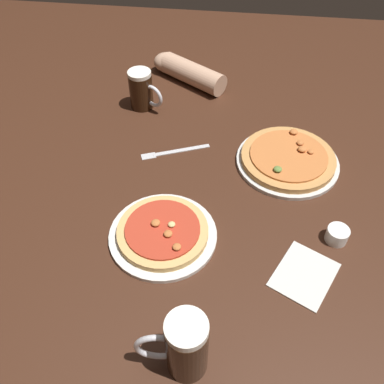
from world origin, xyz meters
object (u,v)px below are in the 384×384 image
Objects in this scene: beer_mug_dark at (142,90)px; beer_mug_amber at (184,346)px; pizza_plate_near at (163,233)px; pizza_plate_far at (288,159)px; diner_arm at (186,71)px; fork_left at (174,151)px; ramekin_sauce at (337,235)px; napkin_folded at (304,274)px.

beer_mug_dark is 0.90m from beer_mug_amber.
pizza_plate_far is at bearing 44.54° from pizza_plate_near.
diner_arm is at bearing 55.94° from beer_mug_dark.
fork_left is (-0.12, 0.64, -0.08)m from beer_mug_amber.
diner_arm is (-0.36, 0.42, 0.02)m from pizza_plate_far.
pizza_plate_near is 2.05× the size of beer_mug_dark.
ramekin_sauce is (0.60, -0.50, -0.05)m from beer_mug_dark.
fork_left is (-0.02, 0.33, -0.01)m from pizza_plate_near.
diner_arm is (0.12, 0.18, -0.03)m from beer_mug_dark.
ramekin_sauce is at bearing 46.53° from beer_mug_amber.
pizza_plate_far is 0.54m from beer_mug_dark.
beer_mug_dark is at bearing 106.70° from pizza_plate_near.
beer_mug_dark is at bearing 107.03° from beer_mug_amber.
pizza_plate_far is at bearing 70.35° from beer_mug_amber.
pizza_plate_near is at bearing 107.60° from beer_mug_amber.
pizza_plate_near is at bearing -86.84° from diner_arm.
beer_mug_amber reaches higher than pizza_plate_far.
pizza_plate_near is 0.33m from fork_left.
beer_mug_dark is 0.79m from ramekin_sauce.
diner_arm reaches higher than napkin_folded.
ramekin_sauce is at bearing -67.42° from pizza_plate_far.
beer_mug_amber is 3.04× the size of ramekin_sauce.
napkin_folded is at bearing 43.44° from beer_mug_amber.
fork_left is at bearing 94.03° from pizza_plate_near.
fork_left is at bearing 178.71° from pizza_plate_far.
napkin_folded is at bearing -11.43° from pizza_plate_near.
pizza_plate_near is 1.63× the size of beer_mug_amber.
beer_mug_dark reaches higher than pizza_plate_far.
ramekin_sauce is 0.15m from napkin_folded.
ramekin_sauce is 0.54m from fork_left.
pizza_plate_far is 0.35m from fork_left.
beer_mug_dark reaches higher than fork_left.
beer_mug_amber reaches higher than pizza_plate_near.
diner_arm is (-0.14, 1.05, -0.04)m from beer_mug_amber.
napkin_folded is 0.55m from fork_left.
fork_left is at bearing 148.62° from ramekin_sauce.
pizza_plate_far is 0.30m from ramekin_sauce.
diner_arm is at bearing 131.20° from pizza_plate_far.
beer_mug_dark is 0.22m from diner_arm.
ramekin_sauce reaches higher than fork_left.
beer_mug_dark reaches higher than pizza_plate_near.
pizza_plate_near is 0.74m from diner_arm.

